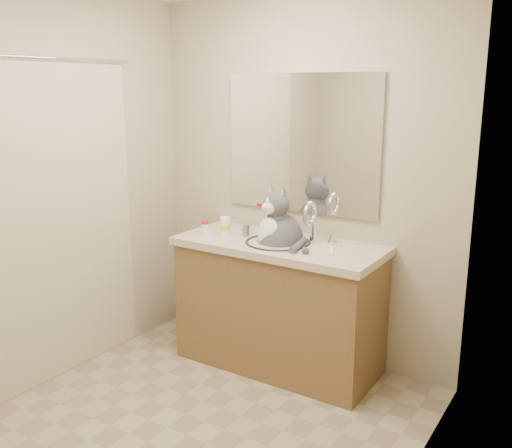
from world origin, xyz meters
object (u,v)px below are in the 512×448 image
(pill_bottle_redcap, at_px, (205,227))
(grey_canister, at_px, (246,230))
(cat, at_px, (279,238))
(pill_bottle_orange, at_px, (225,226))

(pill_bottle_redcap, xyz_separation_m, grey_canister, (0.27, 0.09, -0.00))
(cat, xyz_separation_m, grey_canister, (-0.26, -0.00, 0.01))
(cat, bearing_deg, pill_bottle_redcap, -156.12)
(grey_canister, bearing_deg, cat, 0.43)
(pill_bottle_redcap, distance_m, grey_canister, 0.28)
(pill_bottle_orange, bearing_deg, grey_canister, 11.37)
(grey_canister, bearing_deg, pill_bottle_redcap, -161.30)
(cat, height_order, pill_bottle_redcap, cat)
(cat, distance_m, pill_bottle_orange, 0.41)
(grey_canister, bearing_deg, pill_bottle_orange, -168.63)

